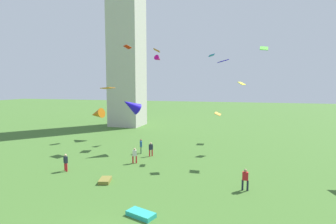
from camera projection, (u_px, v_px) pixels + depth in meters
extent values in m
cube|color=#B7B2A8|center=(126.00, 14.00, 50.95)|extent=(5.90, 5.90, 42.88)
cylinder|color=#1E2333|center=(248.00, 186.00, 20.03)|extent=(0.15, 0.15, 0.80)
cylinder|color=#1E2333|center=(243.00, 185.00, 20.15)|extent=(0.15, 0.15, 0.80)
cube|color=red|center=(245.00, 176.00, 20.02)|extent=(0.44, 0.27, 0.63)
sphere|color=#A37556|center=(245.00, 171.00, 19.97)|extent=(0.23, 0.23, 0.23)
cylinder|color=#51754C|center=(141.00, 150.00, 31.26)|extent=(0.15, 0.15, 0.81)
cylinder|color=#51754C|center=(141.00, 150.00, 30.90)|extent=(0.15, 0.15, 0.81)
cube|color=#235693|center=(141.00, 144.00, 31.01)|extent=(0.39, 0.50, 0.64)
sphere|color=brown|center=(141.00, 140.00, 30.97)|extent=(0.23, 0.23, 0.23)
cylinder|color=red|center=(133.00, 160.00, 27.11)|extent=(0.14, 0.14, 0.76)
cylinder|color=red|center=(136.00, 159.00, 27.18)|extent=(0.14, 0.14, 0.76)
cube|color=silver|center=(135.00, 153.00, 27.08)|extent=(0.47, 0.39, 0.60)
sphere|color=#D8AD84|center=(134.00, 149.00, 27.04)|extent=(0.22, 0.22, 0.22)
cylinder|color=red|center=(65.00, 167.00, 24.76)|extent=(0.14, 0.14, 0.77)
cylinder|color=red|center=(67.00, 167.00, 24.50)|extent=(0.14, 0.14, 0.77)
cube|color=#1E2333|center=(66.00, 160.00, 24.56)|extent=(0.48, 0.42, 0.61)
sphere|color=#D8AD84|center=(65.00, 155.00, 24.52)|extent=(0.23, 0.23, 0.23)
cylinder|color=red|center=(152.00, 153.00, 29.93)|extent=(0.14, 0.14, 0.75)
cylinder|color=red|center=(150.00, 153.00, 29.71)|extent=(0.14, 0.14, 0.75)
cube|color=#1E2333|center=(151.00, 147.00, 29.75)|extent=(0.43, 0.47, 0.60)
sphere|color=#D8AD84|center=(151.00, 143.00, 29.71)|extent=(0.22, 0.22, 0.22)
cube|color=green|center=(264.00, 48.00, 28.49)|extent=(0.93, 1.16, 0.63)
cube|color=#BC620A|center=(157.00, 50.00, 36.23)|extent=(1.16, 1.48, 0.48)
cone|color=#C7087F|center=(158.00, 59.00, 38.83)|extent=(1.10, 1.46, 1.09)
cube|color=#190BDB|center=(223.00, 61.00, 27.44)|extent=(1.22, 1.13, 0.38)
cube|color=orange|center=(218.00, 114.00, 37.17)|extent=(0.87, 1.23, 0.50)
cube|color=yellow|center=(242.00, 83.00, 32.48)|extent=(1.03, 1.24, 0.40)
cube|color=red|center=(127.00, 47.00, 40.53)|extent=(1.13, 1.23, 0.54)
cone|color=#BD610F|center=(97.00, 114.00, 39.56)|extent=(2.59, 1.97, 1.86)
cone|color=#1F11D0|center=(131.00, 105.00, 31.42)|extent=(2.73, 2.70, 2.22)
cube|color=blue|center=(211.00, 55.00, 30.16)|extent=(0.83, 1.02, 0.31)
cube|color=orange|center=(108.00, 88.00, 32.28)|extent=(1.74, 1.40, 0.26)
cube|color=olive|center=(105.00, 180.00, 21.85)|extent=(1.21, 1.61, 0.29)
cube|color=teal|center=(141.00, 214.00, 16.11)|extent=(1.93, 1.37, 0.28)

